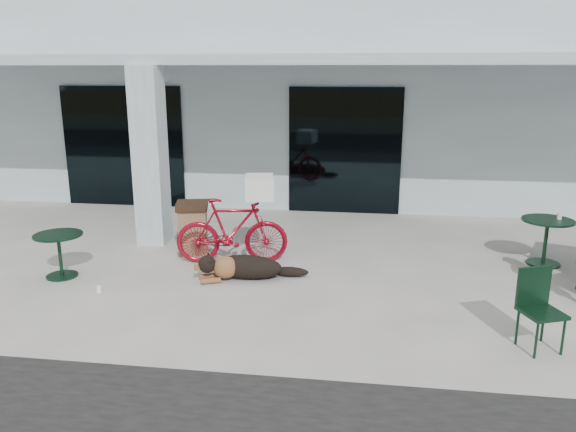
# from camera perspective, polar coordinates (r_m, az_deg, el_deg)

# --- Properties ---
(ground) EXTENTS (80.00, 80.00, 0.00)m
(ground) POSITION_cam_1_polar(r_m,az_deg,el_deg) (8.02, -9.15, -7.88)
(ground) COLOR #B2AFA8
(ground) RESTS_ON ground
(building) EXTENTS (22.00, 7.00, 4.50)m
(building) POSITION_cam_1_polar(r_m,az_deg,el_deg) (15.74, -0.27, 11.76)
(building) COLOR silver
(building) RESTS_ON ground
(storefront_glass_left) EXTENTS (2.80, 0.06, 2.70)m
(storefront_glass_left) POSITION_cam_1_polar(r_m,az_deg,el_deg) (13.33, -16.38, 6.76)
(storefront_glass_left) COLOR black
(storefront_glass_left) RESTS_ON ground
(storefront_glass_right) EXTENTS (2.40, 0.06, 2.70)m
(storefront_glass_right) POSITION_cam_1_polar(r_m,az_deg,el_deg) (12.17, 5.78, 6.57)
(storefront_glass_right) COLOR black
(storefront_glass_right) RESTS_ON ground
(column) EXTENTS (0.50, 0.50, 3.12)m
(column) POSITION_cam_1_polar(r_m,az_deg,el_deg) (10.20, -13.83, 5.85)
(column) COLOR silver
(column) RESTS_ON ground
(overhang) EXTENTS (22.00, 2.80, 0.18)m
(overhang) POSITION_cam_1_polar(r_m,az_deg,el_deg) (10.90, -4.14, 15.48)
(overhang) COLOR silver
(overhang) RESTS_ON column
(bicycle) EXTENTS (1.85, 0.82, 1.08)m
(bicycle) POSITION_cam_1_polar(r_m,az_deg,el_deg) (9.06, -5.71, -1.51)
(bicycle) COLOR maroon
(bicycle) RESTS_ON ground
(laundry_basket) EXTENTS (0.54, 0.66, 0.35)m
(laundry_basket) POSITION_cam_1_polar(r_m,az_deg,el_deg) (8.87, -2.92, 2.95)
(laundry_basket) COLOR white
(laundry_basket) RESTS_ON bicycle
(dog) EXTENTS (1.32, 0.86, 0.42)m
(dog) POSITION_cam_1_polar(r_m,az_deg,el_deg) (8.44, -4.29, -5.03)
(dog) COLOR black
(dog) RESTS_ON ground
(cup_near_dog) EXTENTS (0.08, 0.08, 0.09)m
(cup_near_dog) POSITION_cam_1_polar(r_m,az_deg,el_deg) (8.41, -18.65, -7.07)
(cup_near_dog) COLOR white
(cup_near_dog) RESTS_ON ground
(cafe_table_near) EXTENTS (0.88, 0.88, 0.67)m
(cafe_table_near) POSITION_cam_1_polar(r_m,az_deg,el_deg) (9.13, -22.15, -3.74)
(cafe_table_near) COLOR black
(cafe_table_near) RESTS_ON ground
(cafe_table_far) EXTENTS (1.02, 1.02, 0.75)m
(cafe_table_far) POSITION_cam_1_polar(r_m,az_deg,el_deg) (9.88, 24.69, -2.42)
(cafe_table_far) COLOR black
(cafe_table_far) RESTS_ON ground
(cafe_chair_far_a) EXTENTS (0.55, 0.57, 0.92)m
(cafe_chair_far_a) POSITION_cam_1_polar(r_m,az_deg,el_deg) (6.88, 24.41, -8.84)
(cafe_chair_far_a) COLOR black
(cafe_chair_far_a) RESTS_ON ground
(cup_on_table) EXTENTS (0.09, 0.09, 0.10)m
(cup_on_table) POSITION_cam_1_polar(r_m,az_deg,el_deg) (9.86, 25.85, -0.01)
(cup_on_table) COLOR white
(cup_on_table) RESTS_ON cafe_table_far
(trash_receptacle) EXTENTS (0.63, 0.63, 0.89)m
(trash_receptacle) POSITION_cam_1_polar(r_m,az_deg,el_deg) (9.68, -9.63, -1.17)
(trash_receptacle) COLOR #816243
(trash_receptacle) RESTS_ON ground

